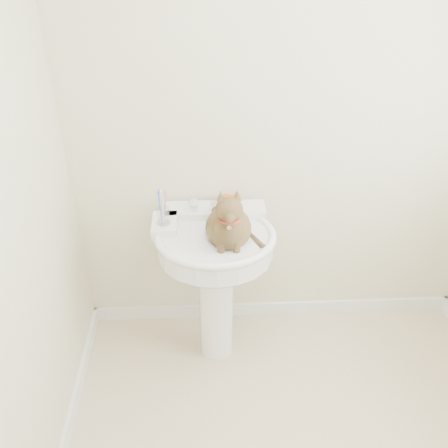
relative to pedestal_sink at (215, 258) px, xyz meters
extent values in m
cube|color=white|center=(0.36, 0.28, -0.62)|extent=(2.20, 0.02, 0.09)
cylinder|color=white|center=(0.00, -0.01, -0.34)|extent=(0.18, 0.18, 0.64)
cylinder|color=white|center=(0.00, -0.01, 0.08)|extent=(0.57, 0.57, 0.12)
ellipsoid|color=white|center=(0.00, -0.01, 0.02)|extent=(0.52, 0.46, 0.20)
torus|color=white|center=(0.00, -0.01, 0.14)|extent=(0.60, 0.60, 0.04)
cube|color=white|center=(0.00, 0.20, 0.15)|extent=(0.53, 0.14, 0.06)
cube|color=white|center=(-0.25, 0.08, 0.15)|extent=(0.12, 0.19, 0.06)
cylinder|color=silver|center=(0.00, 0.15, 0.20)|extent=(0.05, 0.05, 0.05)
cylinder|color=silver|center=(0.00, 0.10, 0.23)|extent=(0.04, 0.04, 0.14)
sphere|color=white|center=(-0.11, 0.17, 0.22)|extent=(0.06, 0.06, 0.06)
sphere|color=white|center=(0.11, 0.17, 0.22)|extent=(0.06, 0.06, 0.06)
cube|color=#DF4913|center=(0.10, 0.24, 0.20)|extent=(0.10, 0.08, 0.03)
cylinder|color=silver|center=(-0.25, 0.05, 0.18)|extent=(0.07, 0.07, 0.01)
cylinder|color=white|center=(-0.25, 0.05, 0.23)|extent=(0.06, 0.06, 0.09)
cylinder|color=blue|center=(-0.26, 0.05, 0.28)|extent=(0.01, 0.01, 0.17)
cylinder|color=white|center=(-0.25, 0.05, 0.28)|extent=(0.01, 0.01, 0.17)
cylinder|color=pink|center=(-0.24, 0.05, 0.28)|extent=(0.01, 0.01, 0.17)
ellipsoid|color=brown|center=(0.06, -0.04, 0.20)|extent=(0.22, 0.25, 0.20)
ellipsoid|color=brown|center=(0.06, -0.12, 0.26)|extent=(0.14, 0.13, 0.18)
ellipsoid|color=brown|center=(0.06, -0.16, 0.38)|extent=(0.12, 0.11, 0.11)
cone|color=brown|center=(0.03, -0.14, 0.44)|extent=(0.04, 0.04, 0.05)
cone|color=brown|center=(0.10, -0.14, 0.44)|extent=(0.04, 0.04, 0.05)
cylinder|color=brown|center=(0.18, -0.01, 0.13)|extent=(0.03, 0.03, 0.23)
torus|color=maroon|center=(0.06, -0.15, 0.33)|extent=(0.10, 0.10, 0.01)
camera|label=1|loc=(-0.05, -2.02, 1.51)|focal=40.00mm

